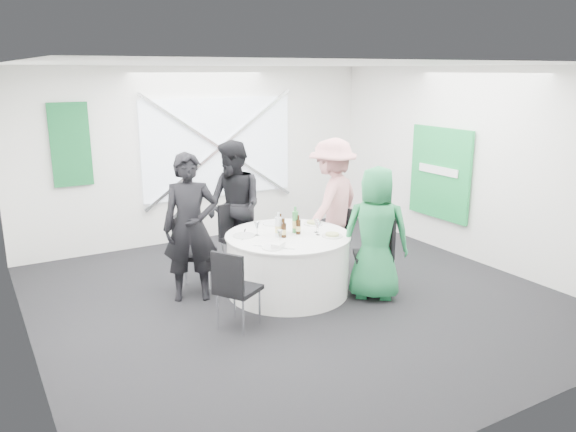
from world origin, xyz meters
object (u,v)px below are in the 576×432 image
chair_back_left (188,246)px  chair_back_right (336,233)px  chair_back (236,232)px  person_woman_green (376,233)px  clear_water_bottle (278,227)px  banquet_table (288,264)px  chair_front_left (234,284)px  chair_front_right (380,248)px  person_man_back (234,206)px  green_water_bottle (295,222)px  person_man_back_left (190,228)px  person_woman_pink (332,204)px

chair_back_left → chair_back_right: bearing=-61.9°
chair_back → chair_back_left: chair_back_left is taller
chair_back_right → person_woman_green: person_woman_green is taller
chair_back → chair_back_right: chair_back is taller
clear_water_bottle → banquet_table: bearing=6.2°
person_woman_green → chair_back_left: bearing=3.3°
chair_front_left → chair_back_left: bearing=-30.6°
chair_front_right → clear_water_bottle: (-1.13, 0.58, 0.29)m
chair_back → person_man_back: (0.01, 0.07, 0.35)m
clear_water_bottle → person_woman_green: bearing=-33.6°
chair_back_left → person_man_back: (0.85, 0.45, 0.31)m
chair_back_left → green_water_bottle: 1.38m
person_man_back_left → clear_water_bottle: (0.96, -0.45, -0.02)m
person_woman_pink → banquet_table: bearing=0.0°
chair_back_right → person_woman_green: 1.25m
chair_back_left → person_woman_pink: 2.12m
chair_front_right → green_water_bottle: bearing=-95.2°
chair_back → person_man_back_left: bearing=-156.6°
green_water_bottle → chair_front_right: bearing=-36.5°
person_man_back → banquet_table: bearing=0.0°
chair_back → person_woman_green: size_ratio=0.58×
chair_back_right → clear_water_bottle: bearing=-92.0°
person_woman_green → clear_water_bottle: 1.19m
person_man_back → green_water_bottle: bearing=6.6°
chair_back_right → chair_back: bearing=-137.8°
chair_back_right → chair_front_left: chair_front_left is taller
person_man_back_left → person_woman_pink: 2.14m
chair_back_left → chair_front_right: chair_back_left is taller
chair_front_left → person_man_back: 1.98m
green_water_bottle → clear_water_bottle: (-0.27, -0.05, -0.01)m
chair_back_left → chair_front_right: bearing=-89.4°
chair_back_left → chair_back_right: (2.15, -0.17, -0.10)m
chair_back_left → person_woman_green: bearing=-92.8°
banquet_table → green_water_bottle: 0.53m
person_man_back → person_woman_green: person_man_back is taller
chair_back_left → chair_front_left: size_ratio=1.12×
chair_back → green_water_bottle: green_water_bottle is taller
chair_front_right → person_woman_green: size_ratio=0.61×
person_man_back_left → person_woman_green: bearing=-8.2°
chair_front_right → chair_front_left: (-2.02, -0.03, -0.06)m
person_woman_pink → person_man_back_left: bearing=-24.7°
person_man_back → person_woman_pink: bearing=54.3°
chair_back → clear_water_bottle: size_ratio=3.11×
chair_back_right → person_man_back_left: (-2.20, -0.07, 0.41)m
person_woman_pink → chair_back_right: bearing=124.1°
chair_front_right → green_water_bottle: 1.11m
clear_water_bottle → person_man_back: bearing=92.8°
person_man_back → green_water_bottle: person_man_back is taller
chair_back → chair_front_right: (1.20, -1.65, 0.03)m
chair_front_right → chair_front_left: bearing=-57.7°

